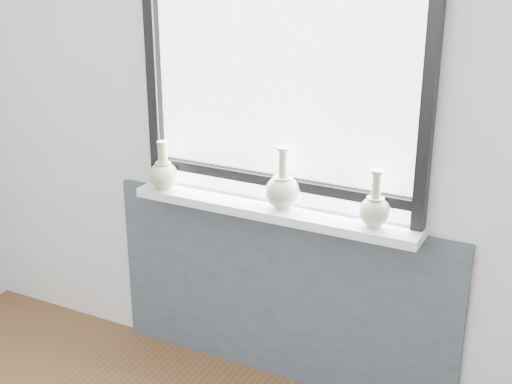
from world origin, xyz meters
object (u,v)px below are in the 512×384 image
at_px(vase_a, 164,173).
at_px(vase_b, 283,189).
at_px(vase_c, 375,209).
at_px(windowsill, 273,211).

xyz_separation_m(vase_a, vase_b, (0.59, 0.03, 0.01)).
height_order(vase_a, vase_c, vase_c).
relative_size(vase_a, vase_c, 0.95).
xyz_separation_m(vase_b, vase_c, (0.41, -0.01, -0.01)).
bearing_deg(vase_b, vase_c, -1.06).
bearing_deg(vase_b, vase_a, -176.75).
bearing_deg(vase_a, vase_c, 1.48).
height_order(windowsill, vase_a, vase_a).
relative_size(vase_a, vase_b, 0.83).
height_order(windowsill, vase_c, vase_c).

